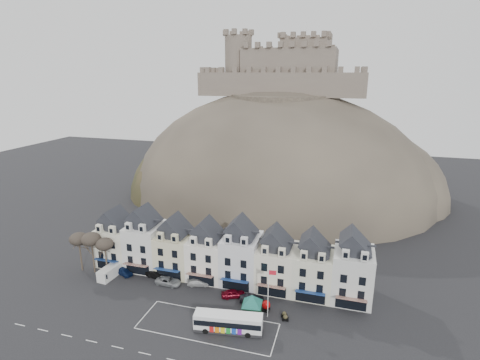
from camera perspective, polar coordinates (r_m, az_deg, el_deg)
name	(u,v)px	position (r m, az deg, el deg)	size (l,w,h in m)	color
ground	(193,329)	(63.97, -7.20, -21.55)	(300.00, 300.00, 0.00)	black
coach_bay_markings	(208,326)	(64.25, -4.97, -21.29)	(22.00, 7.50, 0.01)	silver
townhouse_terrace	(226,253)	(73.69, -2.22, -11.11)	(54.40, 9.35, 11.80)	white
castle_hill	(280,196)	(123.06, 6.19, -2.45)	(100.00, 76.00, 68.00)	#3A332D
castle	(286,69)	(123.82, 7.02, 16.50)	(50.20, 22.20, 22.00)	#6C5D52
tree_left_far	(79,239)	(82.24, -23.39, -8.28)	(3.61, 3.61, 8.24)	#3A2C24
tree_left_mid	(91,239)	(80.30, -21.74, -8.41)	(3.78, 3.78, 8.64)	#3A2C24
tree_left_near	(105,244)	(78.84, -19.94, -9.22)	(3.43, 3.43, 7.84)	#3A2C24
bus	(228,322)	(62.15, -1.80, -20.78)	(10.90, 4.03, 3.01)	#262628
bus_shelter	(252,300)	(64.19, 1.86, -17.81)	(6.36, 6.36, 4.06)	#10321D
red_buoy	(266,305)	(66.97, 3.98, -18.54)	(1.49, 1.49, 1.84)	black
flagpole	(269,290)	(63.25, 4.41, -16.34)	(1.28, 0.23, 8.89)	silver
white_van	(109,272)	(79.97, -19.31, -13.16)	(2.51, 5.01, 2.21)	silver
planter_west	(285,318)	(65.28, 6.93, -20.12)	(1.11, 0.74, 1.05)	black
planter_east	(284,314)	(66.01, 6.75, -19.68)	(1.12, 0.87, 1.00)	black
car_navy	(124,271)	(80.27, -17.29, -13.17)	(1.69, 4.21, 1.43)	#0E1D46
car_black	(156,275)	(77.48, -12.61, -13.90)	(1.57, 4.51, 1.49)	black
car_silver	(168,281)	(75.01, -10.88, -14.92)	(2.27, 4.85, 1.37)	#979B9E
car_white	(198,282)	(74.00, -6.36, -15.23)	(1.74, 4.27, 1.24)	silver
car_maroon	(233,294)	(70.18, -1.03, -16.92)	(1.72, 4.28, 1.46)	#620513
car_charcoal	(252,299)	(68.92, 1.81, -17.63)	(1.49, 4.27, 1.41)	black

